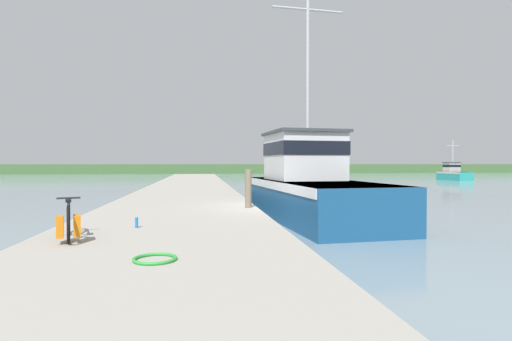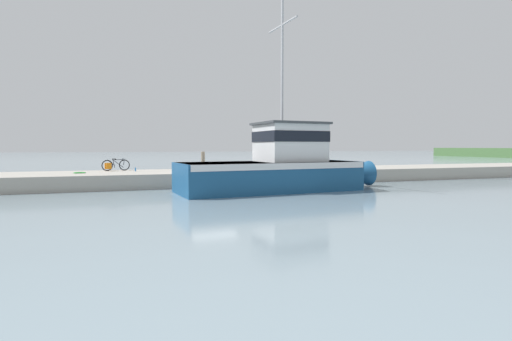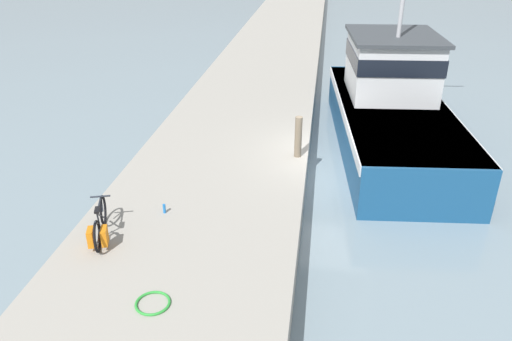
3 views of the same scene
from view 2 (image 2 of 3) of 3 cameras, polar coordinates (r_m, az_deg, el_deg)
name	(u,v)px [view 2 (image 2 of 3)]	position (r m, az deg, el deg)	size (l,w,h in m)	color
ground_plane	(212,189)	(22.42, -6.25, -2.64)	(320.00, 320.00, 0.00)	gray
dock_pier	(201,177)	(25.57, -7.89, -0.96)	(5.11, 80.00, 0.84)	#A39E93
fishing_boat_main	(279,165)	(21.40, 3.32, 0.75)	(4.33, 11.58, 10.47)	navy
bicycle_touring	(113,165)	(26.78, -19.70, 0.71)	(0.73, 1.71, 0.76)	black
mooring_post	(203,162)	(23.24, -7.57, 1.17)	(0.21, 0.21, 1.24)	#756651
hose_coil	(80,173)	(25.11, -23.89, -0.29)	(0.66, 0.66, 0.05)	green
water_bottle_by_bike	(135,169)	(25.77, -16.85, 0.15)	(0.07, 0.07, 0.23)	blue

